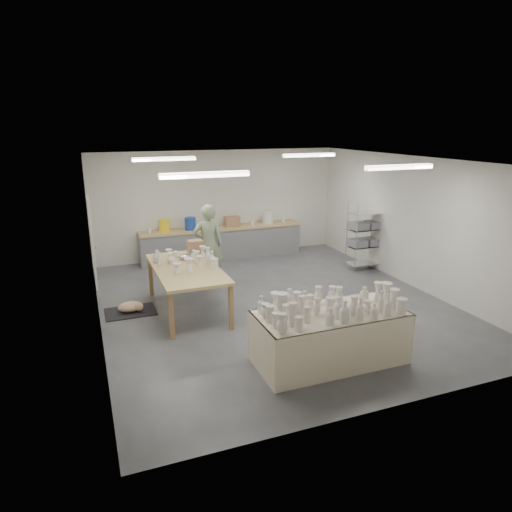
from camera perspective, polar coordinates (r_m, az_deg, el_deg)
name	(u,v)px	position (r m, az deg, el deg)	size (l,w,h in m)	color
room	(268,208)	(9.26, 1.45, 6.04)	(8.00, 8.02, 3.00)	#424449
back_counter	(222,241)	(12.94, -4.28, 1.82)	(4.60, 0.60, 1.24)	tan
wire_shelf	(365,235)	(12.19, 13.52, 2.60)	(0.88, 0.48, 1.80)	silver
drying_table	(329,334)	(7.44, 9.13, -9.66)	(2.39, 1.13, 1.20)	olive
work_table	(188,266)	(9.35, -8.56, -1.22)	(1.25, 2.49, 1.27)	tan
rug	(130,312)	(9.69, -15.42, -6.73)	(1.00, 0.70, 0.02)	black
cat	(131,307)	(9.64, -15.33, -6.12)	(0.53, 0.41, 0.21)	white
potter	(208,245)	(10.78, -5.99, 1.44)	(0.70, 0.46, 1.92)	gray
red_stool	(206,268)	(11.21, -6.26, -1.47)	(0.42, 0.42, 0.34)	red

